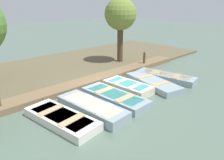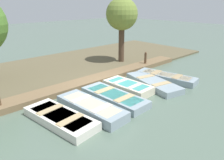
{
  "view_description": "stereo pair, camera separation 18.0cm",
  "coord_description": "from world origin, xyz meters",
  "px_view_note": "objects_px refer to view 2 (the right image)",
  "views": [
    {
      "loc": [
        7.96,
        -7.48,
        4.47
      ],
      "look_at": [
        0.36,
        -0.2,
        0.65
      ],
      "focal_mm": 35.0,
      "sensor_mm": 36.0,
      "label": 1
    },
    {
      "loc": [
        8.08,
        -7.35,
        4.47
      ],
      "look_at": [
        0.36,
        -0.2,
        0.65
      ],
      "focal_mm": 35.0,
      "sensor_mm": 36.0,
      "label": 2
    }
  ],
  "objects_px": {
    "park_tree_left": "(122,15)",
    "rowboat_1": "(91,107)",
    "rowboat_2": "(114,97)",
    "rowboat_5": "(166,77)",
    "mooring_post_far": "(145,60)",
    "rowboat_0": "(60,118)",
    "rowboat_4": "(153,83)",
    "rowboat_3": "(128,87)"
  },
  "relations": [
    {
      "from": "rowboat_3",
      "to": "rowboat_5",
      "type": "distance_m",
      "value": 2.95
    },
    {
      "from": "rowboat_2",
      "to": "park_tree_left",
      "type": "distance_m",
      "value": 7.51
    },
    {
      "from": "park_tree_left",
      "to": "rowboat_2",
      "type": "bearing_deg",
      "value": -47.89
    },
    {
      "from": "rowboat_5",
      "to": "mooring_post_far",
      "type": "xyz_separation_m",
      "value": [
        -2.55,
        1.15,
        0.38
      ]
    },
    {
      "from": "rowboat_3",
      "to": "park_tree_left",
      "type": "distance_m",
      "value": 6.42
    },
    {
      "from": "rowboat_0",
      "to": "rowboat_2",
      "type": "relative_size",
      "value": 0.96
    },
    {
      "from": "rowboat_5",
      "to": "rowboat_2",
      "type": "bearing_deg",
      "value": -100.21
    },
    {
      "from": "rowboat_1",
      "to": "park_tree_left",
      "type": "distance_m",
      "value": 8.67
    },
    {
      "from": "rowboat_0",
      "to": "rowboat_5",
      "type": "height_order",
      "value": "rowboat_5"
    },
    {
      "from": "park_tree_left",
      "to": "rowboat_1",
      "type": "bearing_deg",
      "value": -54.21
    },
    {
      "from": "mooring_post_far",
      "to": "rowboat_0",
      "type": "bearing_deg",
      "value": -72.97
    },
    {
      "from": "rowboat_2",
      "to": "rowboat_4",
      "type": "height_order",
      "value": "rowboat_2"
    },
    {
      "from": "rowboat_0",
      "to": "rowboat_5",
      "type": "bearing_deg",
      "value": 82.57
    },
    {
      "from": "rowboat_3",
      "to": "rowboat_1",
      "type": "bearing_deg",
      "value": -81.66
    },
    {
      "from": "rowboat_4",
      "to": "rowboat_5",
      "type": "distance_m",
      "value": 1.35
    },
    {
      "from": "rowboat_0",
      "to": "rowboat_1",
      "type": "relative_size",
      "value": 0.97
    },
    {
      "from": "rowboat_0",
      "to": "rowboat_4",
      "type": "height_order",
      "value": "rowboat_0"
    },
    {
      "from": "mooring_post_far",
      "to": "park_tree_left",
      "type": "xyz_separation_m",
      "value": [
        -1.98,
        -0.43,
        2.95
      ]
    },
    {
      "from": "rowboat_1",
      "to": "rowboat_4",
      "type": "relative_size",
      "value": 0.93
    },
    {
      "from": "rowboat_3",
      "to": "park_tree_left",
      "type": "height_order",
      "value": "park_tree_left"
    },
    {
      "from": "rowboat_0",
      "to": "rowboat_3",
      "type": "distance_m",
      "value": 4.28
    },
    {
      "from": "rowboat_4",
      "to": "mooring_post_far",
      "type": "height_order",
      "value": "mooring_post_far"
    },
    {
      "from": "rowboat_5",
      "to": "mooring_post_far",
      "type": "bearing_deg",
      "value": 145.67
    },
    {
      "from": "mooring_post_far",
      "to": "rowboat_2",
      "type": "bearing_deg",
      "value": -65.0
    },
    {
      "from": "rowboat_3",
      "to": "rowboat_4",
      "type": "bearing_deg",
      "value": 71.52
    },
    {
      "from": "mooring_post_far",
      "to": "rowboat_1",
      "type": "bearing_deg",
      "value": -68.69
    },
    {
      "from": "rowboat_2",
      "to": "rowboat_4",
      "type": "distance_m",
      "value": 2.93
    },
    {
      "from": "rowboat_2",
      "to": "rowboat_0",
      "type": "bearing_deg",
      "value": -91.49
    },
    {
      "from": "rowboat_0",
      "to": "rowboat_1",
      "type": "distance_m",
      "value": 1.4
    },
    {
      "from": "rowboat_5",
      "to": "park_tree_left",
      "type": "xyz_separation_m",
      "value": [
        -4.53,
        0.72,
        3.33
      ]
    },
    {
      "from": "rowboat_5",
      "to": "park_tree_left",
      "type": "bearing_deg",
      "value": 161.0
    },
    {
      "from": "rowboat_1",
      "to": "rowboat_2",
      "type": "relative_size",
      "value": 0.99
    },
    {
      "from": "rowboat_1",
      "to": "rowboat_4",
      "type": "bearing_deg",
      "value": 87.67
    },
    {
      "from": "rowboat_0",
      "to": "park_tree_left",
      "type": "distance_m",
      "value": 9.7
    },
    {
      "from": "rowboat_5",
      "to": "park_tree_left",
      "type": "relative_size",
      "value": 0.77
    },
    {
      "from": "rowboat_4",
      "to": "rowboat_5",
      "type": "height_order",
      "value": "rowboat_5"
    },
    {
      "from": "rowboat_4",
      "to": "mooring_post_far",
      "type": "bearing_deg",
      "value": 149.51
    },
    {
      "from": "rowboat_0",
      "to": "park_tree_left",
      "type": "bearing_deg",
      "value": 112.39
    },
    {
      "from": "rowboat_3",
      "to": "rowboat_0",
      "type": "bearing_deg",
      "value": -87.27
    },
    {
      "from": "rowboat_0",
      "to": "rowboat_5",
      "type": "distance_m",
      "value": 7.18
    },
    {
      "from": "rowboat_0",
      "to": "rowboat_3",
      "type": "bearing_deg",
      "value": 87.85
    },
    {
      "from": "rowboat_5",
      "to": "park_tree_left",
      "type": "distance_m",
      "value": 5.67
    }
  ]
}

